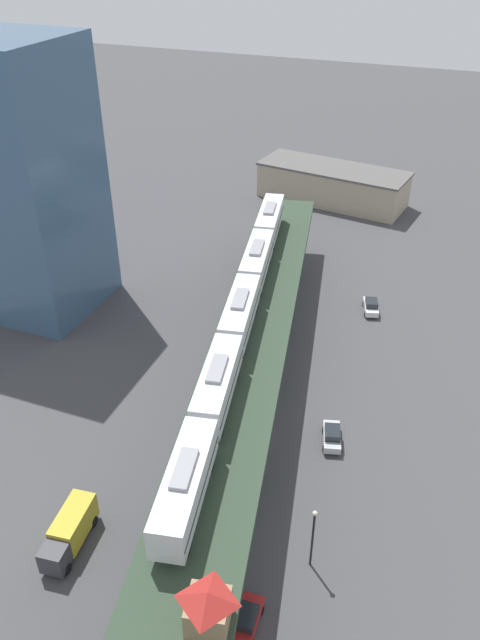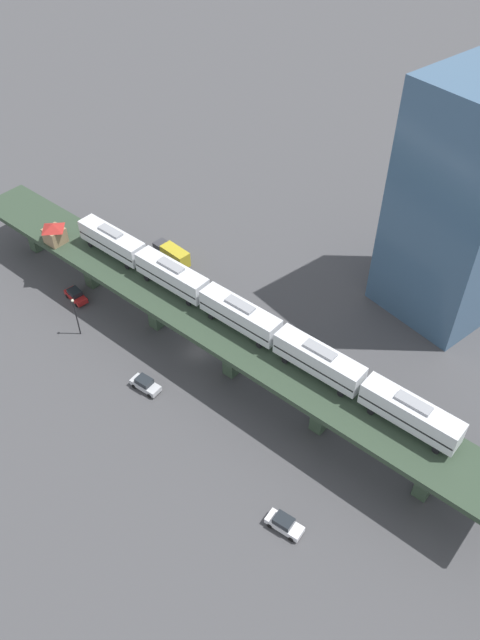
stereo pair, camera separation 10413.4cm
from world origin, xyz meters
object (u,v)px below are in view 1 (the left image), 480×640
(subway_train, at_px, (240,312))
(office_tower, at_px, (23,184))
(street_lamp, at_px, (313,534))
(signal_hut, at_px, (208,607))
(warehouse_building, at_px, (332,184))
(street_car_silver, at_px, (332,436))
(delivery_truck, at_px, (69,531))
(street_car_red, at_px, (247,620))
(street_car_white, at_px, (371,306))

(subway_train, xyz_separation_m, office_tower, (-33.64, 8.22, 7.37))
(subway_train, relative_size, street_lamp, 8.90)
(signal_hut, xyz_separation_m, warehouse_building, (-14.37, 93.01, -6.48))
(subway_train, relative_size, warehouse_building, 2.07)
(signal_hut, xyz_separation_m, street_car_silver, (2.08, 27.81, -8.95))
(street_lamp, bearing_deg, delivery_truck, -164.49)
(signal_hut, height_order, street_lamp, signal_hut)
(street_car_red, relative_size, warehouse_building, 0.15)
(signal_hut, distance_m, warehouse_building, 94.33)
(street_car_silver, xyz_separation_m, warehouse_building, (-16.44, 65.20, 2.47))
(delivery_truck, bearing_deg, signal_hut, -22.01)
(warehouse_building, bearing_deg, delivery_truck, -91.51)
(street_car_white, height_order, warehouse_building, warehouse_building)
(office_tower, bearing_deg, street_car_red, -38.78)
(signal_hut, bearing_deg, street_car_white, 89.13)
(office_tower, bearing_deg, signal_hut, -43.06)
(subway_train, xyz_separation_m, signal_hut, (10.50, -33.03, -0.74))
(street_car_white, bearing_deg, warehouse_building, 112.02)
(street_car_white, xyz_separation_m, office_tower, (-44.99, -14.14, 17.06))
(street_car_red, distance_m, street_lamp, 8.61)
(street_lamp, xyz_separation_m, office_tower, (-48.17, 28.79, 13.89))
(subway_train, height_order, street_car_white, subway_train)
(street_car_white, bearing_deg, street_car_red, -90.03)
(street_car_silver, relative_size, street_car_white, 1.00)
(street_car_silver, bearing_deg, street_car_red, -93.17)
(street_car_red, bearing_deg, office_tower, 141.22)
(street_car_red, relative_size, street_car_white, 0.95)
(signal_hut, xyz_separation_m, delivery_truck, (-16.65, 6.73, -8.13))
(street_car_silver, height_order, street_lamp, street_lamp)
(delivery_truck, xyz_separation_m, warehouse_building, (2.28, 86.28, 1.65))
(street_car_white, xyz_separation_m, warehouse_building, (-15.21, 37.62, 2.47))
(street_lamp, bearing_deg, warehouse_building, 102.86)
(subway_train, xyz_separation_m, street_lamp, (14.53, -20.57, -6.53))
(street_car_silver, distance_m, delivery_truck, 28.21)
(delivery_truck, xyz_separation_m, street_lamp, (20.67, 5.73, 2.35))
(street_car_white, bearing_deg, signal_hut, -90.87)
(subway_train, distance_m, delivery_truck, 28.43)
(street_car_silver, distance_m, office_tower, 51.07)
(delivery_truck, bearing_deg, street_car_white, 70.23)
(delivery_truck, distance_m, street_lamp, 21.58)
(street_lamp, height_order, warehouse_building, street_lamp)
(signal_hut, distance_m, street_car_white, 56.11)
(subway_train, bearing_deg, delivery_truck, -103.14)
(office_tower, bearing_deg, subway_train, -13.73)
(warehouse_building, bearing_deg, street_car_white, -67.98)
(street_car_silver, height_order, street_car_white, same)
(street_car_red, xyz_separation_m, street_car_silver, (1.25, 22.69, 0.00))
(subway_train, height_order, street_car_red, subway_train)
(office_tower, bearing_deg, street_car_silver, -16.21)
(delivery_truck, height_order, office_tower, office_tower)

